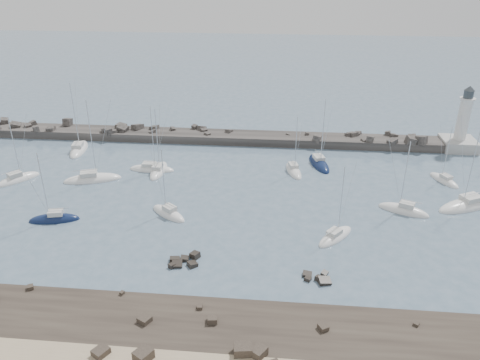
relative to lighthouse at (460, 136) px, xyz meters
name	(u,v)px	position (x,y,z in m)	size (l,w,h in m)	color
ground	(219,230)	(-47.00, -38.00, -3.09)	(400.00, 400.00, 0.00)	slate
rock_shelf	(191,334)	(-47.16, -60.04, -3.07)	(140.00, 12.00, 1.96)	#2C241E
rock_cluster_near	(184,262)	(-50.62, -46.85, -3.01)	(4.27, 3.90, 1.56)	black
rock_cluster_far	(318,279)	(-32.53, -48.90, -3.04)	(3.80, 3.24, 1.51)	black
breakwater	(208,139)	(-54.88, 0.00, -2.79)	(115.00, 7.14, 5.06)	#312E2C
lighthouse	(460,136)	(0.00, 0.00, 0.00)	(7.00, 7.00, 14.60)	#9F9E9A
sailboat_0	(18,180)	(-86.78, -24.36, -2.94)	(7.04, 8.18, 13.31)	white
sailboat_1	(79,150)	(-81.53, -8.75, -2.94)	(4.60, 10.28, 15.64)	white
sailboat_2	(54,220)	(-73.40, -37.70, -2.94)	(8.18, 4.07, 12.64)	#0F1C3F
sailboat_3	(159,171)	(-61.62, -17.93, -2.95)	(2.76, 8.54, 13.47)	white
sailboat_4	(152,169)	(-63.16, -17.30, -2.96)	(9.03, 3.09, 14.01)	white
sailboat_5	(169,214)	(-55.78, -34.18, -2.94)	(7.40, 6.48, 12.20)	white
sailboat_6	(294,171)	(-35.48, -15.39, -2.95)	(4.29, 8.12, 12.36)	white
sailboat_7	(335,237)	(-29.47, -38.51, -2.96)	(6.77, 7.56, 12.27)	white
sailboat_8	(319,164)	(-30.37, -11.43, -2.95)	(5.30, 9.82, 14.83)	#0F1C3F
sailboat_9	(403,211)	(-17.63, -29.47, -2.93)	(8.57, 5.71, 13.27)	white
sailboat_10	(444,181)	(-7.63, -16.98, -2.96)	(5.17, 7.38, 11.35)	white
sailboat_11	(467,206)	(-6.67, -26.68, -2.94)	(11.88, 8.37, 17.99)	white
sailboat_13	(92,180)	(-72.98, -22.88, -2.95)	(11.04, 6.35, 16.55)	white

